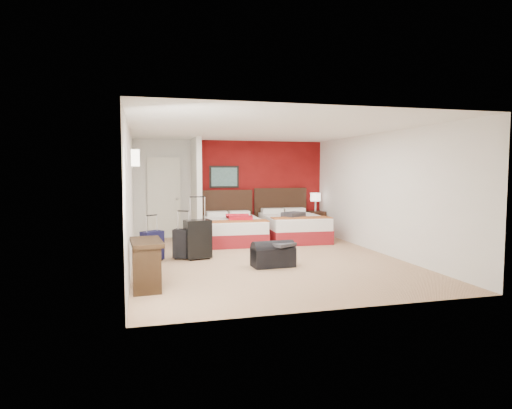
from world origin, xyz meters
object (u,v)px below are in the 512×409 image
object	(u,v)px
red_suitcase_open	(239,217)
suitcase_navy	(152,247)
desk	(147,264)
nightstand	(315,223)
bed_right	(293,227)
duffel_bag	(273,256)
suitcase_black	(198,240)
bed_left	(234,231)
table_lamp	(315,202)
suitcase_charcoal	(184,245)

from	to	relation	value
red_suitcase_open	suitcase_navy	bearing A→B (deg)	-128.55
red_suitcase_open	desk	xyz separation A→B (m)	(-2.18, -3.64, -0.25)
nightstand	desk	distance (m)	6.38
bed_right	duffel_bag	distance (m)	3.16
suitcase_navy	duffel_bag	distance (m)	2.32
bed_right	suitcase_black	xyz separation A→B (m)	(-2.61, -1.84, 0.07)
bed_left	desk	world-z (taller)	desk
suitcase_black	table_lamp	bearing A→B (deg)	25.22
bed_left	red_suitcase_open	size ratio (longest dim) A/B	2.46
suitcase_black	desk	bearing A→B (deg)	-127.95
bed_left	suitcase_navy	distance (m)	2.65
bed_left	nightstand	world-z (taller)	nightstand
table_lamp	suitcase_black	size ratio (longest dim) A/B	0.67
bed_left	desk	bearing A→B (deg)	-116.79
bed_right	desk	world-z (taller)	desk
suitcase_navy	desk	bearing A→B (deg)	-128.27
bed_right	nightstand	size ratio (longest dim) A/B	3.21
bed_left	duffel_bag	world-z (taller)	bed_left
suitcase_charcoal	bed_right	bearing A→B (deg)	58.37
bed_right	table_lamp	xyz separation A→B (m)	(0.90, 0.74, 0.57)
red_suitcase_open	nightstand	size ratio (longest dim) A/B	1.23
suitcase_navy	desk	xyz separation A→B (m)	(-0.12, -1.95, 0.08)
nightstand	suitcase_charcoal	bearing A→B (deg)	-151.69
bed_left	bed_right	xyz separation A→B (m)	(1.51, 0.05, 0.02)
suitcase_navy	bed_left	bearing A→B (deg)	7.68
duffel_bag	red_suitcase_open	bearing A→B (deg)	87.16
table_lamp	duffel_bag	bearing A→B (deg)	-122.52
bed_right	red_suitcase_open	world-z (taller)	red_suitcase_open
desk	table_lamp	bearing A→B (deg)	41.03
suitcase_black	bed_right	bearing A→B (deg)	24.05
bed_left	table_lamp	xyz separation A→B (m)	(2.41, 0.79, 0.58)
bed_left	desk	distance (m)	4.28
red_suitcase_open	suitcase_black	xyz separation A→B (m)	(-1.19, -1.69, -0.24)
red_suitcase_open	table_lamp	world-z (taller)	table_lamp
nightstand	table_lamp	xyz separation A→B (m)	(0.00, 0.00, 0.56)
suitcase_black	suitcase_charcoal	world-z (taller)	suitcase_black
table_lamp	bed_left	bearing A→B (deg)	-161.87
red_suitcase_open	suitcase_navy	xyz separation A→B (m)	(-2.05, -1.68, -0.33)
bed_left	bed_right	distance (m)	1.51
table_lamp	suitcase_charcoal	distance (m)	4.57
suitcase_navy	desk	world-z (taller)	desk
nightstand	desk	bearing A→B (deg)	-140.11
nightstand	desk	xyz separation A→B (m)	(-4.49, -4.53, 0.05)
bed_left	red_suitcase_open	xyz separation A→B (m)	(0.10, -0.10, 0.33)
bed_right	table_lamp	world-z (taller)	table_lamp
bed_left	red_suitcase_open	distance (m)	0.36
nightstand	suitcase_charcoal	distance (m)	4.53
suitcase_black	nightstand	bearing A→B (deg)	25.22
suitcase_black	suitcase_navy	xyz separation A→B (m)	(-0.86, 0.01, -0.09)
red_suitcase_open	nightstand	distance (m)	2.49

